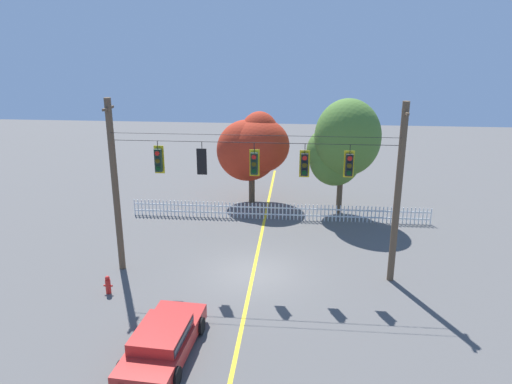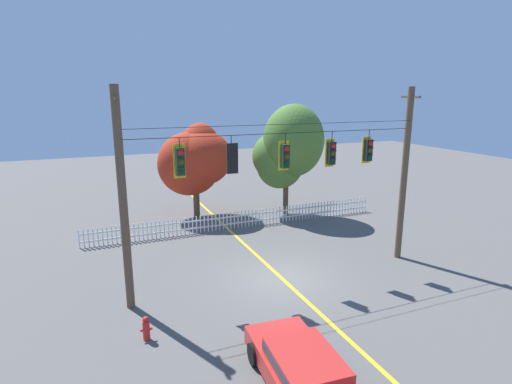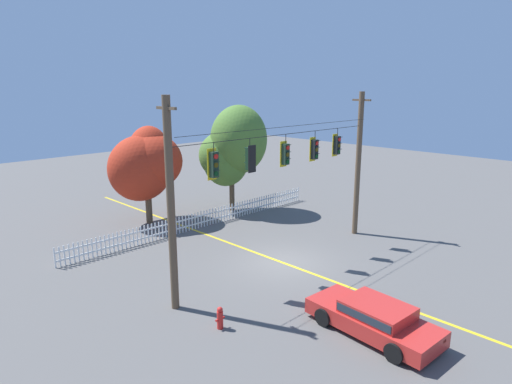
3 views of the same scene
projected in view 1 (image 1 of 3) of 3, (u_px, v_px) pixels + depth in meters
ground at (253, 274)px, 22.46m from camera, size 80.00×80.00×0.00m
lane_centerline_stripe at (253, 274)px, 22.46m from camera, size 0.16×36.00×0.01m
signal_support_span at (253, 190)px, 21.22m from camera, size 12.62×1.10×7.93m
traffic_signal_eastbound_side at (159, 160)px, 21.22m from camera, size 0.43×0.38×1.48m
traffic_signal_southbound_primary at (202, 161)px, 21.03m from camera, size 0.43×0.38×1.41m
traffic_signal_northbound_primary at (254, 163)px, 20.87m from camera, size 0.43×0.38×1.49m
traffic_signal_northbound_secondary at (305, 164)px, 20.68m from camera, size 0.43×0.38×1.49m
traffic_signal_westbound_side at (349, 165)px, 20.50m from camera, size 0.43×0.38×1.45m
white_picket_fence at (279, 211)px, 28.92m from camera, size 17.57×0.06×0.99m
autumn_maple_near_fence at (254, 146)px, 31.15m from camera, size 4.66×3.81×5.90m
autumn_maple_mid at (341, 146)px, 28.80m from camera, size 4.26×4.06×7.04m
parked_car at (163, 340)px, 16.54m from camera, size 2.24×4.67×1.15m
fire_hydrant at (108, 285)px, 20.64m from camera, size 0.38×0.22×0.81m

